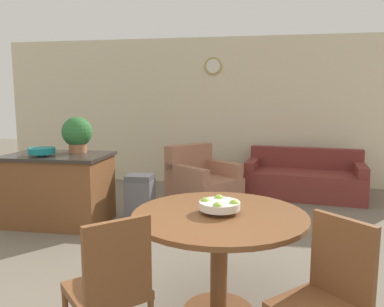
{
  "coord_description": "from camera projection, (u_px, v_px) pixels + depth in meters",
  "views": [
    {
      "loc": [
        0.81,
        -1.75,
        1.57
      ],
      "look_at": [
        0.13,
        2.33,
        0.98
      ],
      "focal_mm": 35.0,
      "sensor_mm": 36.0,
      "label": 1
    }
  ],
  "objects": [
    {
      "name": "wall_back",
      "position": [
        211.0,
        112.0,
        6.98
      ],
      "size": [
        8.0,
        0.09,
        2.7
      ],
      "color": "beige",
      "rests_on": "ground_plane"
    },
    {
      "name": "dining_table",
      "position": [
        219.0,
        237.0,
        2.67
      ],
      "size": [
        1.24,
        1.24,
        0.78
      ],
      "color": "brown",
      "rests_on": "ground_plane"
    },
    {
      "name": "dining_chair_near_left",
      "position": [
        111.0,
        284.0,
        2.14
      ],
      "size": [
        0.59,
        0.59,
        0.93
      ],
      "rotation": [
        0.0,
        0.0,
        7.05
      ],
      "color": "brown",
      "rests_on": "ground_plane"
    },
    {
      "name": "dining_chair_near_right",
      "position": [
        328.0,
        295.0,
        2.03
      ],
      "size": [
        0.59,
        0.59,
        0.93
      ],
      "rotation": [
        0.0,
        0.0,
        8.62
      ],
      "color": "brown",
      "rests_on": "ground_plane"
    },
    {
      "name": "fruit_bowl",
      "position": [
        219.0,
        205.0,
        2.63
      ],
      "size": [
        0.29,
        0.29,
        0.11
      ],
      "color": "silver",
      "rests_on": "dining_table"
    },
    {
      "name": "kitchen_island",
      "position": [
        59.0,
        189.0,
        4.76
      ],
      "size": [
        1.27,
        0.83,
        0.89
      ],
      "color": "brown",
      "rests_on": "ground_plane"
    },
    {
      "name": "teal_bowl",
      "position": [
        42.0,
        151.0,
        4.57
      ],
      "size": [
        0.32,
        0.32,
        0.1
      ],
      "color": "#147A7F",
      "rests_on": "kitchen_island"
    },
    {
      "name": "potted_plant",
      "position": [
        77.0,
        134.0,
        4.81
      ],
      "size": [
        0.38,
        0.38,
        0.46
      ],
      "color": "#A36642",
      "rests_on": "kitchen_island"
    },
    {
      "name": "trash_bin",
      "position": [
        140.0,
        199.0,
        4.8
      ],
      "size": [
        0.34,
        0.3,
        0.63
      ],
      "color": "#56565B",
      "rests_on": "ground_plane"
    },
    {
      "name": "couch",
      "position": [
        304.0,
        180.0,
        6.16
      ],
      "size": [
        1.95,
        1.19,
        0.76
      ],
      "rotation": [
        0.0,
        0.0,
        -0.14
      ],
      "color": "maroon",
      "rests_on": "ground_plane"
    },
    {
      "name": "armchair",
      "position": [
        202.0,
        183.0,
        5.77
      ],
      "size": [
        1.24,
        1.23,
        0.87
      ],
      "rotation": [
        0.0,
        0.0,
        0.87
      ],
      "color": "#A87056",
      "rests_on": "ground_plane"
    }
  ]
}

